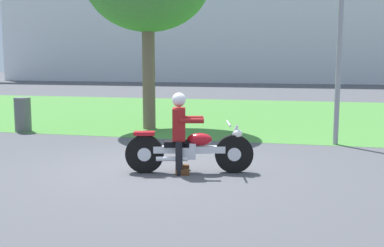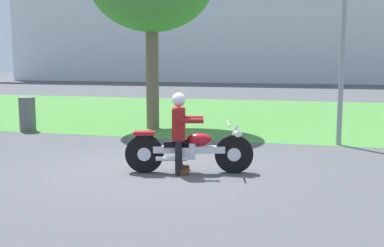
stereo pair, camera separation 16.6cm
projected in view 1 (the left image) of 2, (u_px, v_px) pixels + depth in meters
ground at (160, 167)px, 8.64m from camera, size 120.00×120.00×0.00m
grass_verge at (232, 113)px, 17.31m from camera, size 60.00×12.00×0.01m
stadium_facade at (334, 2)px, 41.30m from camera, size 62.01×8.00×14.31m
motorcycle_lead at (190, 150)px, 8.16m from camera, size 2.21×0.82×0.90m
rider_lead at (180, 126)px, 8.10m from camera, size 0.62×0.55×1.42m
trash_can at (23, 115)px, 12.91m from camera, size 0.45×0.45×0.95m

